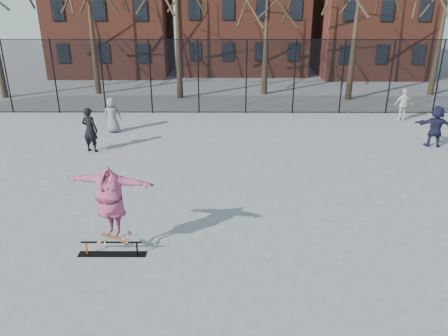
{
  "coord_description": "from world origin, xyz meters",
  "views": [
    {
      "loc": [
        0.1,
        -10.7,
        6.36
      ],
      "look_at": [
        0.05,
        1.5,
        1.37
      ],
      "focal_mm": 35.0,
      "sensor_mm": 36.0,
      "label": 1
    }
  ],
  "objects_px": {
    "skater": "(111,206)",
    "skateboard": "(115,240)",
    "bystander_black": "(90,130)",
    "bystander_white": "(403,105)",
    "bystander_navy": "(436,126)",
    "bystander_grey": "(112,115)",
    "skate_rail": "(112,249)"
  },
  "relations": [
    {
      "from": "bystander_grey",
      "to": "bystander_white",
      "type": "distance_m",
      "value": 14.82
    },
    {
      "from": "bystander_black",
      "to": "bystander_white",
      "type": "bearing_deg",
      "value": -144.63
    },
    {
      "from": "skateboard",
      "to": "bystander_white",
      "type": "distance_m",
      "value": 17.53
    },
    {
      "from": "skate_rail",
      "to": "skateboard",
      "type": "relative_size",
      "value": 2.22
    },
    {
      "from": "skater",
      "to": "bystander_black",
      "type": "height_order",
      "value": "skater"
    },
    {
      "from": "bystander_grey",
      "to": "skate_rail",
      "type": "bearing_deg",
      "value": 90.8
    },
    {
      "from": "skater",
      "to": "skate_rail",
      "type": "bearing_deg",
      "value": -170.02
    },
    {
      "from": "bystander_navy",
      "to": "skateboard",
      "type": "bearing_deg",
      "value": 47.94
    },
    {
      "from": "skateboard",
      "to": "bystander_white",
      "type": "xyz_separation_m",
      "value": [
        12.08,
        12.69,
        0.39
      ]
    },
    {
      "from": "skate_rail",
      "to": "bystander_navy",
      "type": "distance_m",
      "value": 14.75
    },
    {
      "from": "skate_rail",
      "to": "skater",
      "type": "relative_size",
      "value": 0.78
    },
    {
      "from": "skate_rail",
      "to": "skateboard",
      "type": "height_order",
      "value": "skateboard"
    },
    {
      "from": "skater",
      "to": "bystander_black",
      "type": "distance_m",
      "value": 8.33
    },
    {
      "from": "bystander_grey",
      "to": "skater",
      "type": "bearing_deg",
      "value": 91.34
    },
    {
      "from": "bystander_white",
      "to": "skate_rail",
      "type": "bearing_deg",
      "value": 41.04
    },
    {
      "from": "bystander_black",
      "to": "bystander_white",
      "type": "distance_m",
      "value": 15.7
    },
    {
      "from": "skater",
      "to": "bystander_grey",
      "type": "distance_m",
      "value": 10.83
    },
    {
      "from": "bystander_black",
      "to": "bystander_white",
      "type": "height_order",
      "value": "bystander_black"
    },
    {
      "from": "bystander_white",
      "to": "bystander_navy",
      "type": "bearing_deg",
      "value": 82.4
    },
    {
      "from": "bystander_black",
      "to": "bystander_white",
      "type": "relative_size",
      "value": 1.15
    },
    {
      "from": "bystander_black",
      "to": "bystander_white",
      "type": "xyz_separation_m",
      "value": [
        14.93,
        4.88,
        -0.12
      ]
    },
    {
      "from": "bystander_grey",
      "to": "bystander_navy",
      "type": "height_order",
      "value": "bystander_navy"
    },
    {
      "from": "skater",
      "to": "bystander_black",
      "type": "xyz_separation_m",
      "value": [
        -2.85,
        7.82,
        -0.44
      ]
    },
    {
      "from": "skater",
      "to": "skateboard",
      "type": "bearing_deg",
      "value": 0.0
    },
    {
      "from": "bystander_white",
      "to": "bystander_black",
      "type": "bearing_deg",
      "value": 12.96
    },
    {
      "from": "bystander_grey",
      "to": "bystander_navy",
      "type": "xyz_separation_m",
      "value": [
        14.48,
        -1.97,
        0.06
      ]
    },
    {
      "from": "bystander_black",
      "to": "bystander_grey",
      "type": "bearing_deg",
      "value": -78.52
    },
    {
      "from": "skateboard",
      "to": "bystander_black",
      "type": "relative_size",
      "value": 0.42
    },
    {
      "from": "skate_rail",
      "to": "bystander_white",
      "type": "xyz_separation_m",
      "value": [
        12.19,
        12.69,
        0.67
      ]
    },
    {
      "from": "skater",
      "to": "bystander_white",
      "type": "xyz_separation_m",
      "value": [
        12.08,
        12.69,
        -0.57
      ]
    },
    {
      "from": "skater",
      "to": "bystander_navy",
      "type": "xyz_separation_m",
      "value": [
        11.9,
        8.54,
        -0.49
      ]
    },
    {
      "from": "skate_rail",
      "to": "bystander_black",
      "type": "xyz_separation_m",
      "value": [
        -2.74,
        7.82,
        0.8
      ]
    }
  ]
}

